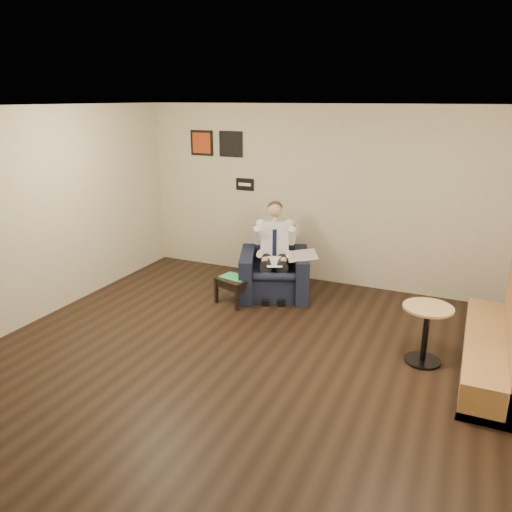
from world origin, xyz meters
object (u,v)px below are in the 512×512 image
at_px(side_table, 237,290).
at_px(smartphone, 245,275).
at_px(banquette, 493,322).
at_px(coffee_mug, 249,275).
at_px(cafe_table, 425,335).
at_px(armchair, 274,264).
at_px(green_folder, 235,277).
at_px(seated_man, 274,255).

height_order(side_table, smartphone, smartphone).
distance_m(side_table, banquette, 3.44).
relative_size(coffee_mug, cafe_table, 0.12).
distance_m(armchair, green_folder, 0.67).
distance_m(seated_man, green_folder, 0.67).
distance_m(green_folder, cafe_table, 2.82).
relative_size(green_folder, cafe_table, 0.57).
distance_m(seated_man, side_table, 0.75).
distance_m(seated_man, banquette, 3.10).
relative_size(side_table, coffee_mug, 5.79).
height_order(coffee_mug, banquette, banquette).
bearing_deg(armchair, side_table, -148.04).
bearing_deg(smartphone, coffee_mug, -7.10).
bearing_deg(seated_man, banquette, -39.81).
xyz_separation_m(seated_man, cafe_table, (2.28, -1.10, -0.33)).
bearing_deg(coffee_mug, cafe_table, -16.51).
relative_size(seated_man, side_table, 2.81).
height_order(armchair, smartphone, armchair).
bearing_deg(green_folder, banquette, -9.58).
bearing_deg(green_folder, seated_man, 41.32).
xyz_separation_m(armchair, smartphone, (-0.29, -0.40, -0.10)).
xyz_separation_m(armchair, seated_man, (0.05, -0.12, 0.18)).
relative_size(seated_man, banquette, 0.60).
distance_m(side_table, coffee_mug, 0.30).
xyz_separation_m(armchair, side_table, (-0.38, -0.51, -0.29)).
xyz_separation_m(seated_man, banquette, (2.95, -0.98, -0.10)).
height_order(banquette, cafe_table, banquette).
relative_size(armchair, green_folder, 2.59).
bearing_deg(cafe_table, banquette, 10.07).
height_order(seated_man, banquette, seated_man).
bearing_deg(side_table, banquette, -9.80).
bearing_deg(smartphone, green_folder, -103.96).
distance_m(armchair, side_table, 0.70).
bearing_deg(coffee_mug, smartphone, 143.83).
bearing_deg(smartphone, side_table, -97.35).
distance_m(coffee_mug, cafe_table, 2.63).
bearing_deg(cafe_table, side_table, 165.48).
bearing_deg(armchair, green_folder, -149.73).
height_order(armchair, coffee_mug, armchair).
bearing_deg(banquette, seated_man, 161.65).
height_order(coffee_mug, smartphone, coffee_mug).
relative_size(side_table, green_folder, 1.22).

